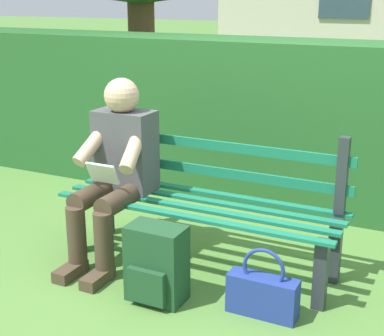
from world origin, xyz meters
The scene contains 6 objects.
ground centered at (0.00, 0.00, 0.00)m, with size 60.00×60.00×0.00m, color #517F38.
park_bench centered at (0.00, -0.07, 0.42)m, with size 1.77×0.50×0.88m.
person_seated centered at (0.54, 0.10, 0.60)m, with size 0.44×0.73×1.15m.
hedge_backdrop centered at (0.20, -1.40, 0.68)m, with size 6.09×0.74×1.41m.
backpack centered at (0.03, 0.48, 0.21)m, with size 0.32×0.27×0.44m.
handbag centered at (-0.55, 0.37, 0.13)m, with size 0.38×0.12×0.39m.
Camera 1 is at (-1.41, 2.95, 1.65)m, focal length 53.34 mm.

